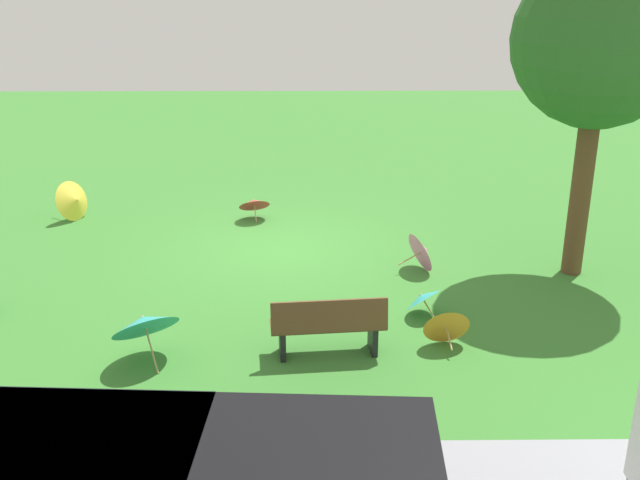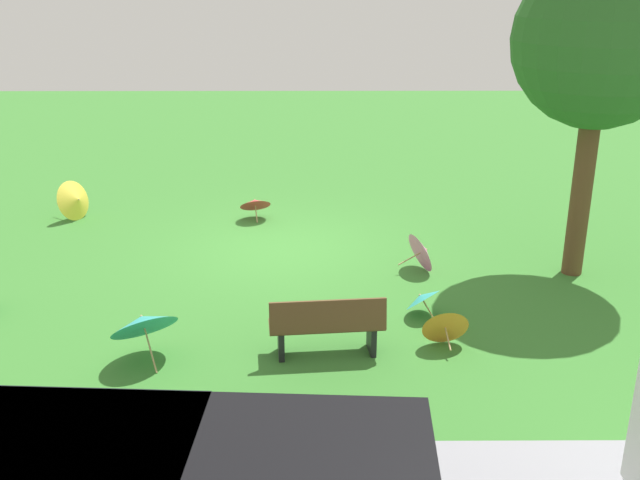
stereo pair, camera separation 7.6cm
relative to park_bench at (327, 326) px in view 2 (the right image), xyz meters
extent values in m
plane|color=#387A2D|center=(0.80, -4.22, -0.47)|extent=(40.00, 40.00, 0.00)
cube|color=brown|center=(0.01, -0.07, -0.02)|extent=(1.64, 0.60, 0.05)
cube|color=brown|center=(-0.01, 0.13, 0.21)|extent=(1.60, 0.27, 0.45)
cube|color=black|center=(0.64, -0.01, -0.24)|extent=(0.12, 0.41, 0.45)
cube|color=black|center=(-0.63, -0.13, -0.24)|extent=(0.12, 0.41, 0.45)
cylinder|color=brown|center=(-4.42, -2.99, 1.12)|extent=(0.35, 0.35, 3.18)
sphere|color=#286023|center=(-4.42, -2.99, 3.56)|extent=(2.84, 2.84, 2.84)
cylinder|color=tan|center=(2.39, 0.30, -0.21)|extent=(0.23, 0.37, 0.51)
cone|color=teal|center=(2.52, 0.08, 0.10)|extent=(1.23, 1.19, 0.72)
sphere|color=tan|center=(2.55, 0.04, 0.17)|extent=(0.06, 0.06, 0.05)
cylinder|color=tan|center=(5.62, -6.17, -0.12)|extent=(0.45, 0.24, 0.16)
cone|color=yellow|center=(5.33, -6.03, -0.02)|extent=(0.76, 0.96, 0.88)
sphere|color=tan|center=(5.25, -5.99, 0.00)|extent=(0.06, 0.05, 0.04)
cylinder|color=tan|center=(1.44, -5.89, -0.30)|extent=(0.08, 0.23, 0.32)
cone|color=#D8383F|center=(1.47, -6.03, -0.09)|extent=(0.79, 0.76, 0.49)
sphere|color=tan|center=(1.48, -6.06, -0.04)|extent=(0.05, 0.06, 0.05)
cylinder|color=tan|center=(-1.51, -3.01, -0.20)|extent=(0.41, 0.17, 0.19)
cone|color=pink|center=(-1.76, -3.10, -0.09)|extent=(0.64, 0.84, 0.75)
sphere|color=tan|center=(-1.82, -3.12, -0.07)|extent=(0.06, 0.05, 0.05)
cylinder|color=tan|center=(-1.59, -1.18, -0.33)|extent=(0.20, 0.17, 0.28)
cone|color=teal|center=(-1.49, -1.27, -0.16)|extent=(0.78, 0.80, 0.46)
sphere|color=tan|center=(-1.46, -1.29, -0.13)|extent=(0.06, 0.06, 0.05)
cylinder|color=tan|center=(-1.70, -0.07, -0.25)|extent=(0.05, 0.37, 0.19)
cone|color=orange|center=(-1.68, -0.30, -0.13)|extent=(0.70, 0.45, 0.66)
sphere|color=tan|center=(-1.68, -0.36, -0.11)|extent=(0.04, 0.05, 0.05)
camera|label=1|loc=(0.22, 9.08, 4.60)|focal=41.10mm
camera|label=2|loc=(0.15, 9.08, 4.60)|focal=41.10mm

